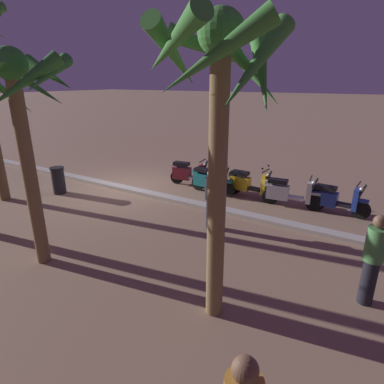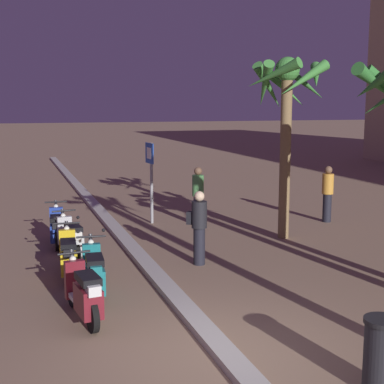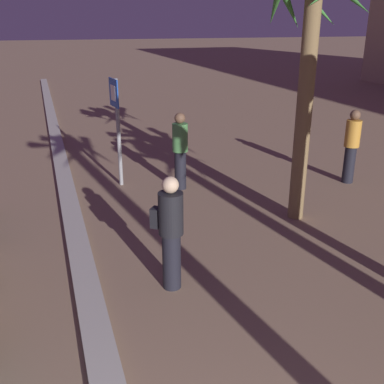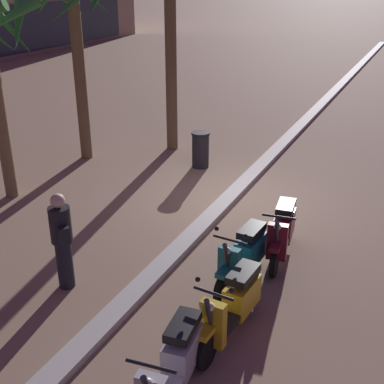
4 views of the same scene
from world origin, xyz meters
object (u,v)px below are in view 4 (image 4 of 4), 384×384
at_px(scooter_silver_gap_after_mid, 174,365).
at_px(scooter_yellow_second_in_line, 233,304).
at_px(scooter_teal_far_back, 244,255).
at_px(litter_bin, 200,149).
at_px(scooter_maroon_last_in_row, 282,231).
at_px(palm_tree_near_sign, 75,19).
at_px(pedestrian_window_shopping, 62,239).

distance_m(scooter_silver_gap_after_mid, scooter_yellow_second_in_line, 1.43).
bearing_deg(scooter_yellow_second_in_line, scooter_teal_far_back, 13.72).
bearing_deg(litter_bin, scooter_maroon_last_in_row, -137.11).
relative_size(scooter_teal_far_back, litter_bin, 1.84).
relative_size(scooter_silver_gap_after_mid, scooter_maroon_last_in_row, 1.05).
bearing_deg(scooter_yellow_second_in_line, palm_tree_near_sign, 50.75).
xyz_separation_m(scooter_silver_gap_after_mid, scooter_teal_far_back, (2.74, 0.12, 0.00)).
bearing_deg(litter_bin, scooter_yellow_second_in_line, -151.46).
relative_size(scooter_yellow_second_in_line, litter_bin, 1.92).
height_order(scooter_maroon_last_in_row, palm_tree_near_sign, palm_tree_near_sign).
height_order(scooter_silver_gap_after_mid, palm_tree_near_sign, palm_tree_near_sign).
height_order(scooter_teal_far_back, palm_tree_near_sign, palm_tree_near_sign).
height_order(scooter_silver_gap_after_mid, scooter_maroon_last_in_row, same).
distance_m(scooter_silver_gap_after_mid, pedestrian_window_shopping, 2.98).
bearing_deg(scooter_yellow_second_in_line, scooter_silver_gap_after_mid, 171.83).
height_order(scooter_silver_gap_after_mid, pedestrian_window_shopping, pedestrian_window_shopping).
bearing_deg(litter_bin, pedestrian_window_shopping, -176.92).
height_order(scooter_teal_far_back, pedestrian_window_shopping, pedestrian_window_shopping).
relative_size(palm_tree_near_sign, litter_bin, 5.13).
bearing_deg(scooter_maroon_last_in_row, palm_tree_near_sign, 66.52).
distance_m(palm_tree_near_sign, litter_bin, 4.52).
bearing_deg(scooter_maroon_last_in_row, scooter_silver_gap_after_mid, 176.91).
bearing_deg(scooter_teal_far_back, litter_bin, 32.28).
bearing_deg(scooter_yellow_second_in_line, pedestrian_window_shopping, 92.28).
bearing_deg(litter_bin, scooter_silver_gap_after_mid, -157.73).
xyz_separation_m(scooter_yellow_second_in_line, scooter_teal_far_back, (1.32, 0.32, -0.00)).
xyz_separation_m(scooter_yellow_second_in_line, litter_bin, (5.83, 3.17, 0.02)).
bearing_deg(scooter_silver_gap_after_mid, scooter_teal_far_back, 2.49).
height_order(scooter_silver_gap_after_mid, litter_bin, scooter_silver_gap_after_mid).
distance_m(scooter_teal_far_back, litter_bin, 5.34).
distance_m(scooter_yellow_second_in_line, scooter_maroon_last_in_row, 2.42).
xyz_separation_m(scooter_teal_far_back, litter_bin, (4.51, 2.85, 0.03)).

